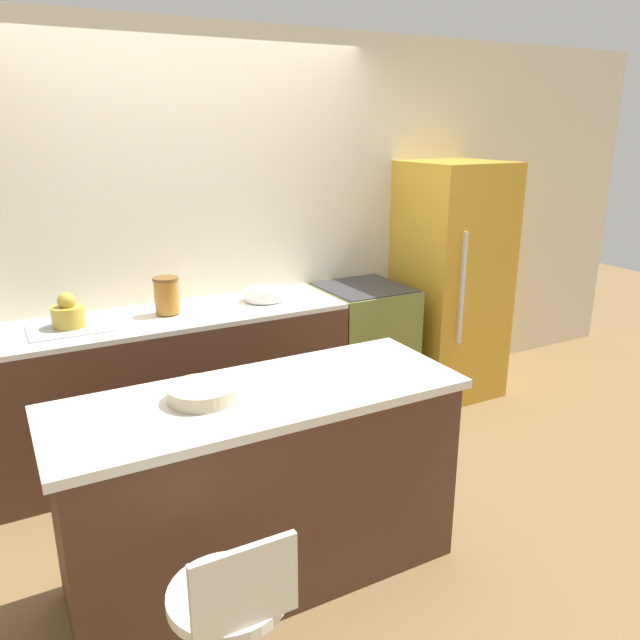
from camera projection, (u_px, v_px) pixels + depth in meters
ground_plane at (230, 467)px, 3.81m from camera, size 14.00×14.00×0.00m
wall_back at (185, 239)px, 3.98m from camera, size 8.00×0.06×2.60m
back_counter at (152, 390)px, 3.79m from camera, size 2.40×0.61×0.93m
kitchen_island at (263, 486)px, 2.78m from camera, size 1.77×0.65×0.92m
oven_range at (362, 349)px, 4.47m from camera, size 0.59×0.62×0.93m
refrigerator at (450, 281)px, 4.67m from camera, size 0.68×0.68×1.75m
stool_chair at (232, 635)px, 2.03m from camera, size 0.39×0.39×0.84m
kettle at (68, 313)px, 3.45m from camera, size 0.18×0.18×0.20m
mixing_bowl at (264, 294)px, 4.00m from camera, size 0.25×0.25×0.07m
canister_jar at (167, 295)px, 3.69m from camera, size 0.15×0.15×0.22m
fruit_bowl at (202, 393)px, 2.55m from camera, size 0.28×0.28×0.06m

